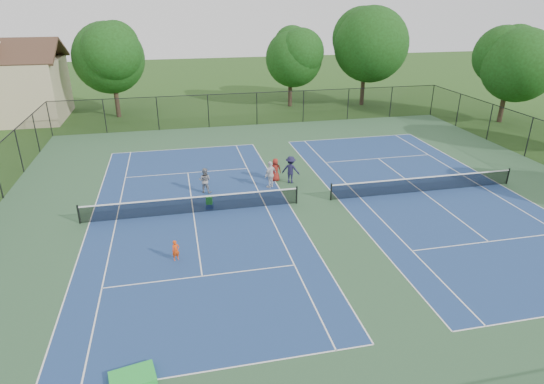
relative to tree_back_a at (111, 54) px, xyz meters
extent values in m
plane|color=#234716|center=(13.00, -24.00, -6.04)|extent=(140.00, 140.00, 0.00)
cube|color=#2F5439|center=(13.00, -24.00, -6.03)|extent=(36.00, 36.00, 0.01)
cube|color=navy|center=(6.00, -24.00, -6.03)|extent=(10.97, 23.77, 0.00)
cube|color=white|center=(6.00, -12.11, -6.02)|extent=(10.97, 0.06, 0.00)
cube|color=white|center=(6.00, -35.88, -6.02)|extent=(10.97, 0.06, 0.00)
cube|color=white|center=(0.52, -24.00, -6.02)|extent=(0.06, 23.77, 0.00)
cube|color=white|center=(11.48, -24.00, -6.02)|extent=(0.06, 23.77, 0.00)
cube|color=white|center=(1.88, -24.00, -6.02)|extent=(0.06, 23.77, 0.00)
cube|color=white|center=(10.12, -24.00, -6.02)|extent=(0.06, 23.77, 0.00)
cube|color=white|center=(6.00, -17.60, -6.02)|extent=(8.23, 0.06, 0.00)
cube|color=white|center=(6.00, -30.40, -6.02)|extent=(8.23, 0.06, 0.00)
cube|color=white|center=(6.00, -24.00, -6.02)|extent=(0.06, 12.80, 0.00)
cylinder|color=black|center=(0.05, -24.00, -5.50)|extent=(0.10, 0.10, 1.07)
cylinder|color=black|center=(11.95, -24.00, -5.50)|extent=(0.10, 0.10, 1.07)
cube|color=black|center=(6.00, -24.00, -5.57)|extent=(11.90, 0.01, 0.90)
cube|color=white|center=(6.00, -24.00, -5.09)|extent=(11.90, 0.04, 0.07)
cube|color=navy|center=(20.00, -24.00, -6.03)|extent=(10.97, 23.77, 0.00)
cube|color=white|center=(20.00, -12.11, -6.02)|extent=(10.97, 0.06, 0.00)
cube|color=white|center=(14.52, -24.00, -6.02)|extent=(0.06, 23.77, 0.00)
cube|color=white|center=(25.48, -24.00, -6.02)|extent=(0.06, 23.77, 0.00)
cube|color=white|center=(15.88, -24.00, -6.02)|extent=(0.06, 23.77, 0.00)
cube|color=white|center=(24.12, -24.00, -6.02)|extent=(0.06, 23.77, 0.00)
cube|color=white|center=(20.00, -17.60, -6.02)|extent=(8.23, 0.06, 0.00)
cube|color=white|center=(20.00, -30.40, -6.02)|extent=(8.23, 0.06, 0.00)
cube|color=white|center=(20.00, -24.00, -6.02)|extent=(0.06, 12.80, 0.00)
cylinder|color=black|center=(14.05, -24.00, -5.50)|extent=(0.10, 0.10, 1.07)
cylinder|color=black|center=(25.95, -24.00, -5.50)|extent=(0.10, 0.10, 1.07)
cube|color=black|center=(20.00, -24.00, -5.57)|extent=(11.90, 0.01, 0.90)
cube|color=white|center=(20.00, -24.00, -5.09)|extent=(11.90, 0.04, 0.07)
cylinder|color=black|center=(-5.00, -6.00, -4.54)|extent=(0.08, 0.08, 3.00)
cylinder|color=black|center=(-0.50, -6.00, -4.54)|extent=(0.08, 0.08, 3.00)
cylinder|color=black|center=(4.00, -6.00, -4.54)|extent=(0.08, 0.08, 3.00)
cylinder|color=black|center=(8.50, -6.00, -4.54)|extent=(0.08, 0.08, 3.00)
cylinder|color=black|center=(13.00, -6.00, -4.54)|extent=(0.08, 0.08, 3.00)
cylinder|color=black|center=(17.50, -6.00, -4.54)|extent=(0.08, 0.08, 3.00)
cylinder|color=black|center=(22.00, -6.00, -4.54)|extent=(0.08, 0.08, 3.00)
cylinder|color=black|center=(26.50, -6.00, -4.54)|extent=(0.08, 0.08, 3.00)
cylinder|color=black|center=(31.00, -6.00, -4.54)|extent=(0.08, 0.08, 3.00)
cylinder|color=black|center=(31.00, -19.50, -4.54)|extent=(0.08, 0.08, 3.00)
cylinder|color=black|center=(31.00, -15.00, -4.54)|extent=(0.08, 0.08, 3.00)
cylinder|color=black|center=(-5.00, -15.00, -4.54)|extent=(0.08, 0.08, 3.00)
cylinder|color=black|center=(31.00, -10.50, -4.54)|extent=(0.08, 0.08, 3.00)
cylinder|color=black|center=(-5.00, -10.50, -4.54)|extent=(0.08, 0.08, 3.00)
cube|color=black|center=(13.00, -6.00, -4.54)|extent=(36.00, 0.01, 3.00)
cube|color=black|center=(13.00, -6.00, -3.04)|extent=(36.00, 0.05, 0.05)
cylinder|color=#2D2116|center=(0.00, 0.00, -4.15)|extent=(0.44, 0.44, 3.78)
sphere|color=#17350E|center=(0.00, 0.00, -0.39)|extent=(6.80, 6.80, 6.80)
sphere|color=#17350E|center=(0.00, 0.00, 0.28)|extent=(5.58, 5.58, 5.58)
sphere|color=#17350E|center=(0.00, 0.00, 0.94)|extent=(4.35, 4.35, 4.35)
cylinder|color=#2D2116|center=(18.00, 1.00, -4.33)|extent=(0.44, 0.44, 3.42)
sphere|color=#17350E|center=(18.00, 1.00, -0.97)|extent=(6.00, 6.00, 6.00)
sphere|color=#17350E|center=(18.00, 1.00, -0.27)|extent=(4.92, 4.92, 4.92)
sphere|color=#17350E|center=(18.00, 1.00, 0.44)|extent=(3.84, 3.84, 3.84)
cylinder|color=#2D2116|center=(26.00, 0.00, -3.88)|extent=(0.44, 0.44, 4.32)
sphere|color=#17350E|center=(26.00, 0.00, 0.43)|extent=(7.80, 7.80, 7.80)
sphere|color=#17350E|center=(26.00, 0.00, 1.04)|extent=(6.40, 6.40, 6.40)
sphere|color=#17350E|center=(26.00, 0.00, 1.65)|extent=(4.99, 4.99, 4.99)
cylinder|color=#2D2116|center=(36.00, -10.00, -4.24)|extent=(0.44, 0.44, 3.60)
sphere|color=#17350E|center=(36.00, -10.00, -0.62)|extent=(6.60, 6.60, 6.60)
sphere|color=#17350E|center=(36.00, -10.00, 0.05)|extent=(5.41, 5.41, 5.41)
sphere|color=#17350E|center=(36.00, -10.00, 0.72)|extent=(4.22, 4.22, 4.22)
cube|color=tan|center=(-10.00, 1.00, -3.24)|extent=(10.00, 8.00, 5.60)
cube|color=#422B1E|center=(-10.00, 3.00, 0.54)|extent=(10.80, 4.10, 2.15)
imported|color=#EC450F|center=(4.96, -28.79, -5.54)|extent=(0.42, 0.36, 0.99)
imported|color=gray|center=(6.91, -21.23, -5.24)|extent=(0.94, 0.85, 1.59)
imported|color=silver|center=(10.99, -21.30, -5.17)|extent=(1.06, 0.96, 1.73)
imported|color=#1C1A39|center=(12.42, -20.80, -5.14)|extent=(1.33, 1.14, 1.79)
imported|color=maroon|center=(11.54, -20.25, -5.28)|extent=(0.80, 0.58, 1.52)
cube|color=navy|center=(6.94, -23.60, -5.89)|extent=(0.48, 0.40, 0.29)
cube|color=green|center=(6.94, -23.60, -5.53)|extent=(0.39, 0.35, 0.43)
cube|color=#1F9F16|center=(3.43, -35.73, -5.94)|extent=(1.54, 1.18, 0.18)
camera|label=1|loc=(5.40, -47.18, 5.03)|focal=30.00mm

